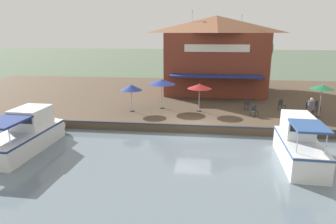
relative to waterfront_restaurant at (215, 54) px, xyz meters
The scene contains 17 objects.
ground_plane 14.01m from the waterfront_restaurant, ahead, with size 220.00×220.00×0.00m, color #4C5B47.
quay_deck 5.09m from the waterfront_restaurant, 37.89° to the right, with size 22.00×56.00×0.60m, color #4C3D2D.
quay_edge_fender 13.71m from the waterfront_restaurant, ahead, with size 0.20×50.40×0.10m, color #2D2D33.
waterfront_restaurant is the anchor object (origin of this frame).
patio_umbrella_mid_patio_left 12.34m from the waterfront_restaurant, 38.96° to the left, with size 1.72×1.72×2.50m.
patio_umbrella_mid_patio_right 9.25m from the waterfront_restaurant, ahead, with size 1.94×1.94×2.28m.
patio_umbrella_far_corner 9.64m from the waterfront_restaurant, 28.86° to the right, with size 2.26×2.26×2.51m.
patio_umbrella_near_quay_edge 11.98m from the waterfront_restaurant, 35.48° to the right, with size 1.79×1.79×2.24m.
cafe_chair_under_first_umbrella 9.99m from the waterfront_restaurant, 35.06° to the left, with size 0.60×0.60×0.85m.
cafe_chair_facing_river 11.73m from the waterfront_restaurant, 46.28° to the left, with size 0.54×0.54×0.85m.
cafe_chair_beside_entrance 9.16m from the waterfront_restaurant, 17.74° to the left, with size 0.58×0.58×0.85m.
cafe_chair_back_row_seat 10.95m from the waterfront_restaurant, 15.72° to the left, with size 0.57×0.57×0.85m.
cafe_chair_mid_patio 11.62m from the waterfront_restaurant, 41.75° to the left, with size 0.53×0.53×0.85m.
person_mid_patio 12.93m from the waterfront_restaurant, 31.80° to the left, with size 0.49×0.49×1.72m.
motorboat_second_along 17.51m from the waterfront_restaurant, 13.78° to the left, with size 5.86×2.05×2.48m.
motorboat_far_downstream 20.57m from the waterfront_restaurant, 34.48° to the right, with size 6.81×2.41×2.35m.
tree_behind_restaurant 5.45m from the waterfront_restaurant, 126.82° to the left, with size 4.48×4.27×6.58m.
Camera 1 is at (19.60, 0.63, 6.82)m, focal length 32.00 mm.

